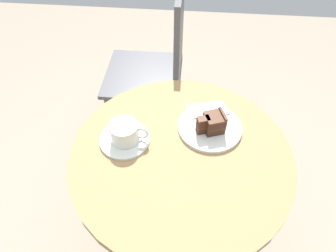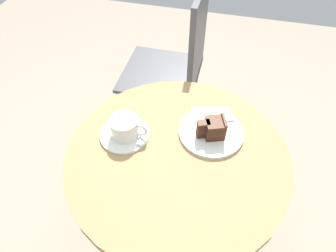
% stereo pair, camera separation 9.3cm
% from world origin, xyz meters
% --- Properties ---
extents(ground_plane, '(4.40, 4.40, 0.01)m').
position_xyz_m(ground_plane, '(0.00, 0.00, -0.01)').
color(ground_plane, gray).
rests_on(ground_plane, ground).
extents(cafe_table, '(0.69, 0.69, 0.68)m').
position_xyz_m(cafe_table, '(0.00, 0.00, 0.57)').
color(cafe_table, '#A37F51').
rests_on(cafe_table, ground).
extents(saucer, '(0.16, 0.16, 0.01)m').
position_xyz_m(saucer, '(-0.18, 0.03, 0.69)').
color(saucer, silver).
rests_on(saucer, cafe_table).
extents(coffee_cup, '(0.12, 0.09, 0.07)m').
position_xyz_m(coffee_cup, '(-0.18, 0.03, 0.73)').
color(coffee_cup, silver).
rests_on(coffee_cup, saucer).
extents(teaspoon, '(0.04, 0.10, 0.00)m').
position_xyz_m(teaspoon, '(-0.13, 0.02, 0.70)').
color(teaspoon, silver).
rests_on(teaspoon, saucer).
extents(cake_plate, '(0.21, 0.21, 0.01)m').
position_xyz_m(cake_plate, '(0.09, 0.11, 0.69)').
color(cake_plate, silver).
rests_on(cake_plate, cafe_table).
extents(cake_slice, '(0.09, 0.07, 0.07)m').
position_xyz_m(cake_slice, '(0.09, 0.09, 0.73)').
color(cake_slice, '#422619').
rests_on(cake_slice, cake_plate).
extents(fork, '(0.13, 0.06, 0.00)m').
position_xyz_m(fork, '(0.10, 0.16, 0.70)').
color(fork, silver).
rests_on(fork, cake_plate).
extents(napkin, '(0.17, 0.16, 0.00)m').
position_xyz_m(napkin, '(0.09, 0.16, 0.69)').
color(napkin, beige).
rests_on(napkin, cafe_table).
extents(cafe_chair, '(0.38, 0.38, 0.92)m').
position_xyz_m(cafe_chair, '(-0.14, 0.64, 0.54)').
color(cafe_chair, '#4C4C51').
rests_on(cafe_chair, ground).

